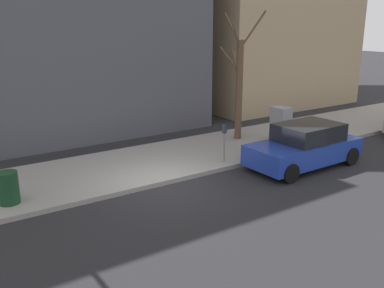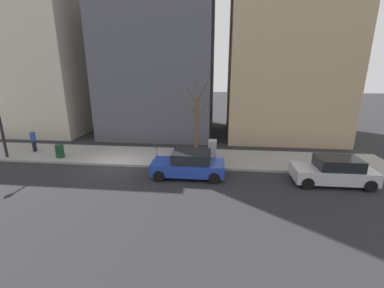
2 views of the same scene
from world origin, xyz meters
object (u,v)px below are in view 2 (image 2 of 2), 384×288
parking_meter (156,151)px  trash_bin (60,151)px  utility_box (212,151)px  pedestrian_near_meter (33,139)px  parked_car_silver (334,171)px  parked_car_blue (189,165)px  office_tower_right (39,48)px  bare_tree (197,124)px

parking_meter → trash_bin: size_ratio=1.50×
utility_box → trash_bin: (-0.40, 10.64, -0.25)m
trash_bin → pedestrian_near_meter: (1.07, 2.72, 0.49)m
parked_car_silver → parked_car_blue: same height
trash_bin → office_tower_right: bearing=36.8°
bare_tree → office_tower_right: (8.69, 17.28, 5.82)m
office_tower_right → trash_bin: bearing=-143.2°
parked_car_blue → office_tower_right: (12.45, 17.17, 7.50)m
bare_tree → office_tower_right: 20.19m
trash_bin → pedestrian_near_meter: bearing=68.5°
parking_meter → parked_car_blue: bearing=-124.3°
parked_car_blue → trash_bin: (2.04, 9.37, -0.14)m
parked_car_silver → parking_meter: 10.48m
parked_car_blue → bare_tree: 4.12m
utility_box → office_tower_right: size_ratio=0.09×
utility_box → bare_tree: size_ratio=0.27×
parked_car_blue → parking_meter: size_ratio=3.13×
parking_meter → pedestrian_near_meter: (1.52, 9.76, 0.11)m
bare_tree → trash_bin: bare_tree is taller
utility_box → parking_meter: bearing=103.3°
parked_car_silver → parking_meter: size_ratio=3.12×
utility_box → pedestrian_near_meter: 13.38m
utility_box → office_tower_right: 22.25m
utility_box → parked_car_blue: bearing=152.4°
parked_car_silver → parked_car_blue: size_ratio=1.00×
utility_box → pedestrian_near_meter: bearing=87.1°
bare_tree → parking_meter: bearing=131.8°
parked_car_silver → parked_car_blue: (0.13, 8.01, 0.00)m
bare_tree → utility_box: bearing=-138.6°
parked_car_silver → utility_box: utility_box is taller
bare_tree → trash_bin: size_ratio=5.78×
parking_meter → trash_bin: 7.06m
parked_car_silver → parking_meter: (1.71, 10.33, 0.24)m
parked_car_silver → pedestrian_near_meter: pedestrian_near_meter is taller
parked_car_blue → utility_box: bearing=-28.3°
parked_car_blue → bare_tree: (3.76, -0.11, 1.69)m
bare_tree → office_tower_right: size_ratio=0.32×
parked_car_blue → utility_box: utility_box is taller
parking_meter → pedestrian_near_meter: 9.87m
parked_car_silver → utility_box: (2.56, 6.73, 0.11)m
parked_car_blue → trash_bin: 9.59m
trash_bin → utility_box: bearing=-87.8°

